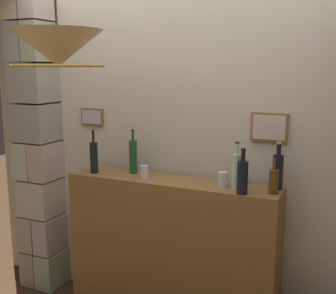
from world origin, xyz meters
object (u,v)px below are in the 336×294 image
glass_tumbler_rocks (223,179)px  glass_tumbler_shot (237,178)px  liquor_bottle_scotch (274,181)px  glass_tumbler_highball (144,172)px  pendant_lamp (58,49)px  liquor_bottle_vodka (133,156)px  liquor_bottle_sherry (236,170)px  liquor_bottle_tequila (94,157)px  liquor_bottle_port (278,171)px  liquor_bottle_whiskey (242,176)px

glass_tumbler_rocks → glass_tumbler_shot: (0.07, 0.12, -0.01)m
liquor_bottle_scotch → glass_tumbler_rocks: 0.35m
glass_tumbler_highball → pendant_lamp: 1.10m
liquor_bottle_vodka → glass_tumbler_rocks: liquor_bottle_vodka is taller
liquor_bottle_vodka → glass_tumbler_highball: 0.20m
liquor_bottle_sherry → liquor_bottle_tequila: liquor_bottle_tequila is taller
glass_tumbler_shot → glass_tumbler_highball: bearing=-167.3°
liquor_bottle_vodka → glass_tumbler_rocks: bearing=-5.7°
liquor_bottle_sherry → liquor_bottle_vodka: size_ratio=0.95×
liquor_bottle_tequila → glass_tumbler_highball: (0.42, 0.02, -0.08)m
liquor_bottle_port → glass_tumbler_rocks: 0.37m
liquor_bottle_whiskey → glass_tumbler_shot: 0.26m
liquor_bottle_tequila → liquor_bottle_port: (1.36, 0.14, 0.00)m
glass_tumbler_highball → liquor_bottle_port: bearing=7.5°
liquor_bottle_port → glass_tumbler_highball: size_ratio=3.39×
liquor_bottle_scotch → glass_tumbler_rocks: bearing=177.2°
liquor_bottle_sherry → liquor_bottle_whiskey: liquor_bottle_sherry is taller
liquor_bottle_tequila → glass_tumbler_rocks: (1.01, 0.05, -0.08)m
liquor_bottle_port → liquor_bottle_scotch: liquor_bottle_port is taller
liquor_bottle_tequila → glass_tumbler_shot: bearing=8.8°
glass_tumbler_rocks → liquor_bottle_whiskey: bearing=-32.9°
liquor_bottle_whiskey → pendant_lamp: 1.36m
glass_tumbler_rocks → glass_tumbler_shot: size_ratio=1.33×
liquor_bottle_tequila → liquor_bottle_port: 1.37m
liquor_bottle_sherry → glass_tumbler_shot: bearing=101.6°
glass_tumbler_rocks → liquor_bottle_port: bearing=15.4°
glass_tumbler_shot → pendant_lamp: bearing=-136.6°
liquor_bottle_whiskey → liquor_bottle_tequila: size_ratio=0.87×
liquor_bottle_tequila → glass_tumbler_rocks: bearing=2.6°
glass_tumbler_rocks → pendant_lamp: bearing=-138.8°
liquor_bottle_vodka → glass_tumbler_shot: 0.81m
glass_tumbler_rocks → glass_tumbler_highball: glass_tumbler_rocks is taller
glass_tumbler_shot → pendant_lamp: pendant_lamp is taller
liquor_bottle_whiskey → liquor_bottle_scotch: size_ratio=1.16×
liquor_bottle_vodka → pendant_lamp: bearing=-93.8°
glass_tumbler_rocks → pendant_lamp: pendant_lamp is taller
liquor_bottle_sherry → glass_tumbler_shot: liquor_bottle_sherry is taller
liquor_bottle_vodka → glass_tumbler_rocks: 0.74m
liquor_bottle_scotch → glass_tumbler_shot: (-0.27, 0.14, -0.05)m
liquor_bottle_sherry → liquor_bottle_port: (0.25, 0.12, -0.00)m
liquor_bottle_sherry → liquor_bottle_vodka: 0.84m
glass_tumbler_highball → glass_tumbler_rocks: bearing=2.7°
liquor_bottle_tequila → glass_tumbler_shot: size_ratio=4.46×
liquor_bottle_port → liquor_bottle_scotch: bearing=-92.3°
liquor_bottle_sherry → glass_tumbler_shot: size_ratio=4.25×
liquor_bottle_vodka → liquor_bottle_port: 1.08m
liquor_bottle_whiskey → liquor_bottle_port: 0.27m
liquor_bottle_port → glass_tumbler_shot: 0.29m
liquor_bottle_tequila → glass_tumbler_highball: liquor_bottle_tequila is taller
liquor_bottle_whiskey → glass_tumbler_highball: 0.76m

